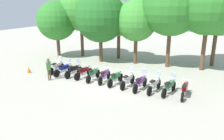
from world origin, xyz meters
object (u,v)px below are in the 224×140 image
at_px(motorcycle_9, 154,84).
at_px(person_0, 49,67).
at_px(motorcycle_8, 140,82).
at_px(tree_7, 220,6).
at_px(motorcycle_10, 169,87).
at_px(tree_0, 57,21).
at_px(motorcycle_1, 64,69).
at_px(motorcycle_11, 185,89).
at_px(motorcycle_5, 105,75).
at_px(motorcycle_6, 116,78).
at_px(tree_4, 136,21).
at_px(motorcycle_2, 74,70).
at_px(traffic_cone, 29,70).
at_px(motorcycle_0, 57,67).
at_px(motorcycle_7, 128,80).
at_px(tree_3, 119,19).
at_px(motorcycle_3, 84,72).
at_px(motorcycle_4, 93,74).
at_px(tree_5, 171,7).
at_px(tree_6, 209,4).
at_px(tree_1, 81,9).
at_px(tree_2, 100,17).

bearing_deg(motorcycle_9, person_0, 106.81).
distance_m(motorcycle_8, tree_7, 11.33).
height_order(motorcycle_10, tree_0, tree_0).
xyz_separation_m(motorcycle_9, motorcycle_10, (0.98, -0.08, 0.00)).
height_order(motorcycle_1, motorcycle_11, motorcycle_1).
distance_m(motorcycle_5, motorcycle_6, 1.01).
bearing_deg(tree_4, motorcycle_2, -122.95).
xyz_separation_m(motorcycle_1, motorcycle_8, (6.81, -1.11, 0.00)).
relative_size(motorcycle_6, motorcycle_11, 0.99).
height_order(motorcycle_10, traffic_cone, motorcycle_10).
distance_m(motorcycle_0, tree_0, 7.21).
xyz_separation_m(motorcycle_8, person_0, (-7.12, -0.51, 0.52)).
relative_size(motorcycle_2, traffic_cone, 3.95).
xyz_separation_m(motorcycle_7, motorcycle_11, (3.89, -0.56, -0.01)).
xyz_separation_m(tree_3, tree_4, (2.32, -1.60, -0.07)).
xyz_separation_m(motorcycle_1, motorcycle_3, (1.94, -0.16, -0.01)).
xyz_separation_m(motorcycle_4, motorcycle_7, (2.93, -0.40, 0.01)).
height_order(motorcycle_10, tree_5, tree_5).
bearing_deg(motorcycle_7, tree_7, -25.93).
height_order(motorcycle_8, tree_4, tree_4).
distance_m(motorcycle_6, tree_6, 10.26).
relative_size(tree_1, tree_6, 0.92).
bearing_deg(motorcycle_1, tree_0, 53.77).
height_order(motorcycle_5, tree_6, tree_6).
distance_m(tree_1, tree_4, 7.00).
xyz_separation_m(motorcycle_2, tree_2, (0.18, 5.31, 4.07)).
height_order(motorcycle_4, motorcycle_9, motorcycle_9).
bearing_deg(tree_0, motorcycle_1, -52.90).
relative_size(motorcycle_7, tree_5, 0.26).
xyz_separation_m(tree_1, tree_7, (14.06, 0.32, 0.34)).
distance_m(motorcycle_0, motorcycle_3, 2.97).
bearing_deg(motorcycle_5, tree_0, 54.56).
relative_size(motorcycle_7, motorcycle_8, 1.00).
xyz_separation_m(motorcycle_7, tree_1, (-7.88, 8.04, 4.80)).
bearing_deg(motorcycle_6, tree_6, -33.88).
bearing_deg(traffic_cone, motorcycle_1, 9.98).
bearing_deg(motorcycle_8, tree_6, -20.09).
xyz_separation_m(motorcycle_4, tree_6, (8.08, 5.99, 5.30)).
height_order(motorcycle_1, tree_6, tree_6).
bearing_deg(motorcycle_7, motorcycle_2, 91.17).
bearing_deg(tree_4, motorcycle_5, -97.68).
bearing_deg(motorcycle_3, tree_5, -32.92).
distance_m(motorcycle_1, motorcycle_5, 3.91).
relative_size(motorcycle_8, motorcycle_9, 1.01).
xyz_separation_m(person_0, traffic_cone, (-2.91, 1.05, -0.76)).
distance_m(motorcycle_7, motorcycle_8, 1.02).
relative_size(motorcycle_11, tree_4, 0.35).
relative_size(motorcycle_10, tree_0, 0.34).
height_order(motorcycle_2, motorcycle_10, same).
distance_m(motorcycle_8, tree_2, 9.47).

